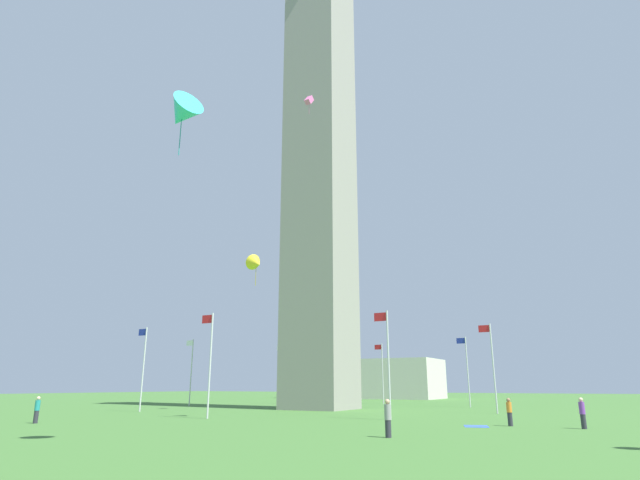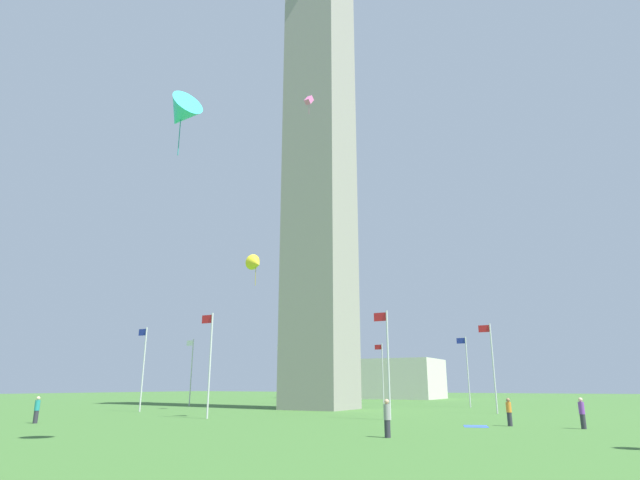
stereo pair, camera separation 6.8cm
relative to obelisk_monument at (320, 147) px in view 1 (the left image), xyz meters
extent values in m
plane|color=#3D6B2D|center=(0.00, 0.00, -29.78)|extent=(260.00, 260.00, 0.00)
cube|color=gray|center=(0.00, 0.00, -3.57)|extent=(6.55, 6.55, 52.41)
cylinder|color=silver|center=(17.79, 0.00, -25.83)|extent=(0.14, 0.14, 7.90)
cube|color=white|center=(18.34, 0.00, -22.33)|extent=(1.00, 0.03, 0.64)
cylinder|color=silver|center=(12.58, 12.58, -25.83)|extent=(0.14, 0.14, 7.90)
cube|color=#1E2D99|center=(13.13, 12.58, -22.33)|extent=(1.00, 0.03, 0.64)
cylinder|color=silver|center=(0.00, 17.79, -25.83)|extent=(0.14, 0.14, 7.90)
cube|color=red|center=(0.55, 17.79, -22.33)|extent=(1.00, 0.03, 0.64)
cylinder|color=silver|center=(-12.58, 12.58, -25.83)|extent=(0.14, 0.14, 7.90)
cube|color=red|center=(-12.03, 12.58, -22.33)|extent=(1.00, 0.03, 0.64)
cylinder|color=silver|center=(-17.79, 0.00, -25.83)|extent=(0.14, 0.14, 7.90)
cube|color=red|center=(-17.24, 0.00, -22.33)|extent=(1.00, 0.03, 0.64)
cylinder|color=silver|center=(-12.58, -12.58, -25.83)|extent=(0.14, 0.14, 7.90)
cube|color=#1E2D99|center=(-12.03, -12.58, -22.33)|extent=(1.00, 0.03, 0.64)
cylinder|color=silver|center=(0.00, -17.79, -25.83)|extent=(0.14, 0.14, 7.90)
cube|color=red|center=(0.55, -17.79, -22.33)|extent=(1.00, 0.03, 0.64)
cylinder|color=silver|center=(12.58, -12.58, -25.83)|extent=(0.14, 0.14, 7.90)
cube|color=white|center=(13.13, -12.58, -22.33)|extent=(1.00, 0.03, 0.64)
cylinder|color=#2D2D38|center=(-21.19, 14.67, -29.38)|extent=(0.29, 0.29, 0.80)
cylinder|color=orange|center=(-21.19, 14.67, -28.67)|extent=(0.32, 0.32, 0.61)
sphere|color=#936B4C|center=(-21.19, 14.67, -28.25)|extent=(0.24, 0.24, 0.24)
cylinder|color=#2D2D38|center=(-25.26, 14.90, -29.38)|extent=(0.29, 0.29, 0.80)
cylinder|color=purple|center=(-25.26, 14.90, -28.64)|extent=(0.32, 0.32, 0.69)
sphere|color=beige|center=(-25.26, 14.90, -28.17)|extent=(0.24, 0.24, 0.24)
cylinder|color=#2D2D38|center=(-17.24, 25.07, -29.38)|extent=(0.29, 0.29, 0.80)
cylinder|color=gray|center=(-17.24, 25.07, -28.62)|extent=(0.32, 0.32, 0.73)
sphere|color=tan|center=(-17.24, 25.07, -28.13)|extent=(0.24, 0.24, 0.24)
cylinder|color=#2D2D38|center=(6.68, 27.01, -29.38)|extent=(0.29, 0.29, 0.80)
cylinder|color=teal|center=(6.68, 27.01, -28.65)|extent=(0.32, 0.32, 0.66)
sphere|color=beige|center=(6.68, 27.01, -28.20)|extent=(0.24, 0.24, 0.24)
cube|color=pink|center=(-3.51, 8.84, 0.65)|extent=(0.60, 1.09, 1.13)
cylinder|color=#A44A79|center=(-3.51, 8.84, -0.24)|extent=(0.04, 0.04, 1.34)
cone|color=#33C6D1|center=(-11.16, 34.04, -15.33)|extent=(2.28, 2.03, 1.95)
cylinder|color=teal|center=(-11.16, 34.04, -16.52)|extent=(0.04, 0.04, 1.80)
cone|color=yellow|center=(-3.36, 16.89, -18.06)|extent=(1.92, 1.78, 1.61)
cylinder|color=#A4921C|center=(-3.36, 16.89, -19.07)|extent=(0.04, 0.04, 1.52)
cube|color=beige|center=(14.66, -45.89, -26.23)|extent=(28.09, 12.27, 7.10)
cube|color=blue|center=(-19.37, 15.86, -29.77)|extent=(1.84, 2.12, 0.01)
camera|label=1|loc=(-26.91, 49.88, -27.37)|focal=29.22mm
camera|label=2|loc=(-26.97, 49.85, -27.37)|focal=29.22mm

